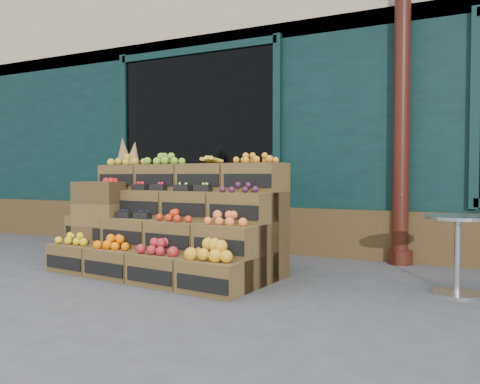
% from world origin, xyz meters
% --- Properties ---
extents(ground, '(60.00, 60.00, 0.00)m').
position_xyz_m(ground, '(0.00, 0.00, 0.00)').
color(ground, '#414144').
rests_on(ground, ground).
extents(shop_facade, '(12.00, 6.24, 4.80)m').
position_xyz_m(shop_facade, '(0.00, 5.11, 2.40)').
color(shop_facade, black).
rests_on(shop_facade, ground).
extents(crate_display, '(2.46, 1.40, 1.47)m').
position_xyz_m(crate_display, '(-0.94, 0.55, 0.45)').
color(crate_display, brown).
rests_on(crate_display, ground).
extents(spare_crates, '(0.52, 0.39, 0.95)m').
position_xyz_m(spare_crates, '(-1.73, 0.34, 0.48)').
color(spare_crates, brown).
rests_on(spare_crates, ground).
extents(bistro_table, '(0.54, 0.54, 0.68)m').
position_xyz_m(bistro_table, '(1.81, 0.76, 0.42)').
color(bistro_table, '#B2B3B9').
rests_on(bistro_table, ground).
extents(shopkeeper, '(0.81, 0.68, 1.88)m').
position_xyz_m(shopkeeper, '(-1.80, 2.88, 0.94)').
color(shopkeeper, '#1D6833').
rests_on(shopkeeper, ground).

